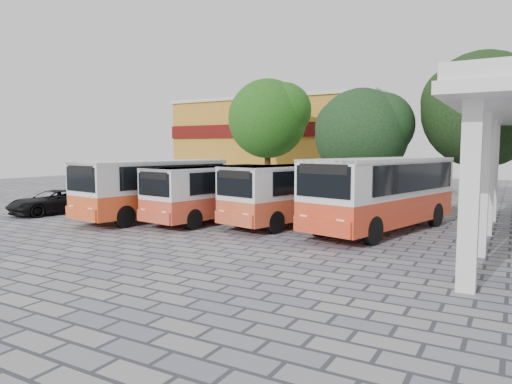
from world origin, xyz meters
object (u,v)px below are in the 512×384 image
Objects in this scene: bus_centre_left at (215,190)px; parked_car at (52,202)px; bus_centre_right at (293,190)px; bus_far_right at (382,189)px; bus_far_left at (155,185)px.

bus_centre_left reaches higher than parked_car.
bus_far_right is at bearing 15.02° from bus_centre_right.
bus_centre_right is 13.41m from parked_car.
bus_far_left reaches higher than bus_centre_left.
bus_centre_right is at bearing -164.81° from bus_far_right.
parked_car is (-12.95, -3.36, -0.97)m from bus_centre_right.
bus_far_right is at bearing 19.05° from bus_far_left.
bus_centre_left is (3.09, 0.84, -0.15)m from bus_far_left.
bus_centre_left is 7.94m from bus_far_right.
parked_car is at bearing -154.41° from bus_far_right.
bus_centre_left is at bearing -157.20° from bus_far_right.
bus_centre_right is (3.72, 1.11, 0.06)m from bus_centre_left.
bus_far_left is 6.39m from parked_car.
bus_far_left reaches higher than parked_car.
bus_far_right is at bearing 19.81° from parked_car.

